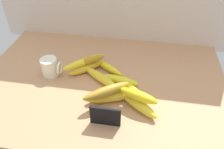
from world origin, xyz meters
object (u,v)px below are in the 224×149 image
object	(u,v)px
chalkboard_sign	(105,117)
banana_10	(138,96)
coffee_mug	(50,67)
banana_9	(107,91)
banana_8	(84,62)
banana_2	(136,103)
banana_5	(102,77)
banana_4	(85,68)
banana_1	(134,91)
banana_0	(107,67)
banana_7	(88,61)
banana_3	(120,80)
banana_6	(111,97)

from	to	relation	value
chalkboard_sign	banana_10	xyz separation A→B (cm)	(10.77, 10.14, 2.32)
coffee_mug	banana_9	world-z (taller)	coffee_mug
banana_8	banana_9	world-z (taller)	banana_9
banana_2	banana_8	xyz separation A→B (cm)	(-25.41, 18.08, 3.51)
chalkboard_sign	banana_10	bearing A→B (deg)	43.26
banana_5	coffee_mug	bearing A→B (deg)	178.74
banana_2	banana_4	xyz separation A→B (cm)	(-25.06, 18.27, -0.10)
coffee_mug	banana_8	size ratio (longest dim) A/B	0.43
banana_1	banana_10	size ratio (longest dim) A/B	1.11
banana_5	banana_4	bearing A→B (deg)	148.29
chalkboard_sign	banana_8	distance (cm)	32.24
banana_9	banana_2	bearing A→B (deg)	-2.02
banana_1	banana_4	xyz separation A→B (cm)	(-23.62, 11.62, 0.28)
chalkboard_sign	coffee_mug	size ratio (longest dim) A/B	1.24
banana_1	banana_9	distance (cm)	12.69
banana_0	banana_5	xyz separation A→B (cm)	(-1.10, -8.18, 0.27)
coffee_mug	banana_5	world-z (taller)	coffee_mug
coffee_mug	banana_8	world-z (taller)	coffee_mug
coffee_mug	banana_7	bearing A→B (deg)	19.69
banana_5	banana_7	distance (cm)	10.52
banana_9	banana_10	xyz separation A→B (cm)	(12.15, -0.55, 0.02)
chalkboard_sign	banana_9	world-z (taller)	chalkboard_sign
banana_3	banana_5	distance (cm)	8.33
chalkboard_sign	banana_1	world-z (taller)	chalkboard_sign
banana_1	banana_5	bearing A→B (deg)	157.31
banana_3	banana_0	bearing A→B (deg)	130.59
banana_0	banana_5	bearing A→B (deg)	-97.65
banana_0	banana_6	distance (cm)	20.08
coffee_mug	banana_3	world-z (taller)	coffee_mug
banana_0	banana_9	bearing A→B (deg)	-79.95
banana_8	banana_9	size ratio (longest dim) A/B	1.03
banana_9	banana_10	world-z (taller)	same
banana_4	banana_7	world-z (taller)	banana_7
banana_7	banana_9	xyz separation A→B (cm)	(12.37, -18.68, 0.51)
chalkboard_sign	banana_7	xyz separation A→B (cm)	(-13.75, 29.37, 1.79)
chalkboard_sign	banana_3	xyz separation A→B (cm)	(2.19, 22.90, -2.02)
banana_1	banana_3	xyz separation A→B (cm)	(-6.56, 5.97, 0.10)
banana_0	banana_8	distance (cm)	11.34
banana_5	banana_6	xyz separation A→B (cm)	(6.20, -11.24, 0.20)
banana_0	banana_3	distance (cm)	11.11
banana_4	banana_3	bearing A→B (deg)	-18.33
banana_4	banana_5	xyz separation A→B (cm)	(8.74, -5.40, -0.11)
banana_0	banana_4	size ratio (longest dim) A/B	1.08
banana_5	banana_8	distance (cm)	11.12
chalkboard_sign	banana_10	world-z (taller)	chalkboard_sign
banana_2	banana_5	distance (cm)	20.78
banana_7	banana_2	bearing A→B (deg)	-38.56
banana_0	banana_1	bearing A→B (deg)	-46.26
banana_4	banana_8	xyz separation A→B (cm)	(-0.35, -0.19, 3.61)
banana_0	banana_10	xyz separation A→B (cm)	(15.81, -21.19, 4.55)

